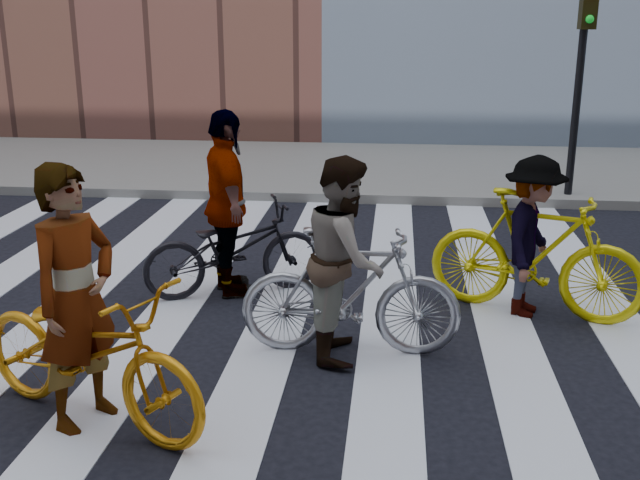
% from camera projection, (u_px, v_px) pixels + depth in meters
% --- Properties ---
extents(ground, '(100.00, 100.00, 0.00)m').
position_uv_depth(ground, '(218.00, 326.00, 7.22)').
color(ground, black).
rests_on(ground, ground).
extents(sidewalk_far, '(100.00, 5.00, 0.15)m').
position_uv_depth(sidewalk_far, '(309.00, 168.00, 14.34)').
color(sidewalk_far, gray).
rests_on(sidewalk_far, ground).
extents(zebra_crosswalk, '(8.25, 10.00, 0.01)m').
position_uv_depth(zebra_crosswalk, '(218.00, 325.00, 7.21)').
color(zebra_crosswalk, silver).
rests_on(zebra_crosswalk, ground).
extents(traffic_signal, '(0.22, 0.42, 3.33)m').
position_uv_depth(traffic_signal, '(582.00, 57.00, 11.20)').
color(traffic_signal, black).
rests_on(traffic_signal, ground).
extents(bike_yellow_left, '(2.25, 1.55, 1.12)m').
position_uv_depth(bike_yellow_left, '(88.00, 351.00, 5.37)').
color(bike_yellow_left, '#CC7A0B').
rests_on(bike_yellow_left, ground).
extents(bike_silver_mid, '(1.93, 0.58, 1.15)m').
position_uv_depth(bike_silver_mid, '(351.00, 292.00, 6.47)').
color(bike_silver_mid, '#9899A1').
rests_on(bike_silver_mid, ground).
extents(bike_yellow_right, '(2.17, 1.27, 1.26)m').
position_uv_depth(bike_yellow_right, '(536.00, 254.00, 7.33)').
color(bike_yellow_right, yellow).
rests_on(bike_yellow_right, ground).
extents(bike_dark_rear, '(2.02, 1.37, 1.00)m').
position_uv_depth(bike_dark_rear, '(233.00, 249.00, 7.91)').
color(bike_dark_rear, black).
rests_on(bike_dark_rear, ground).
extents(rider_left, '(0.71, 0.83, 1.93)m').
position_uv_depth(rider_left, '(76.00, 298.00, 5.26)').
color(rider_left, slate).
rests_on(rider_left, ground).
extents(rider_mid, '(0.68, 0.87, 1.77)m').
position_uv_depth(rider_mid, '(345.00, 258.00, 6.39)').
color(rider_mid, slate).
rests_on(rider_mid, ground).
extents(rider_right, '(0.91, 1.17, 1.60)m').
position_uv_depth(rider_right, '(532.00, 237.00, 7.28)').
color(rider_right, slate).
rests_on(rider_right, ground).
extents(rider_rear, '(0.90, 1.25, 1.97)m').
position_uv_depth(rider_rear, '(227.00, 205.00, 7.77)').
color(rider_rear, slate).
rests_on(rider_rear, ground).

